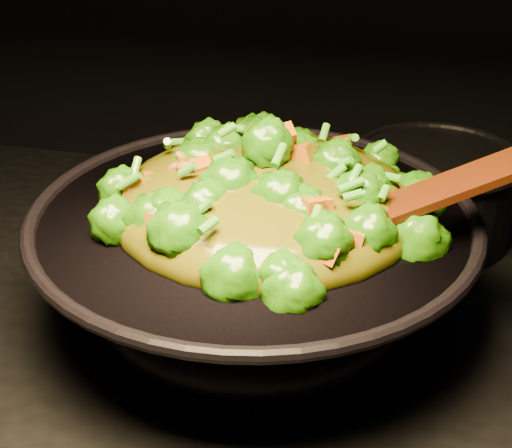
# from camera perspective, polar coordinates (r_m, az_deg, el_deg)

# --- Properties ---
(wok) EXTENTS (0.54, 0.54, 0.12)m
(wok) POSITION_cam_1_polar(r_m,az_deg,el_deg) (0.82, -0.16, -3.20)
(wok) COLOR black
(wok) RESTS_ON stovetop
(stir_fry) EXTENTS (0.40, 0.40, 0.11)m
(stir_fry) POSITION_cam_1_polar(r_m,az_deg,el_deg) (0.77, 0.74, 4.53)
(stir_fry) COLOR #246407
(stir_fry) RESTS_ON wok
(spatula) EXTENTS (0.29, 0.12, 0.12)m
(spatula) POSITION_cam_1_polar(r_m,az_deg,el_deg) (0.75, 13.54, 2.48)
(spatula) COLOR #3D1707
(spatula) RESTS_ON wok
(back_pot) EXTENTS (0.21, 0.21, 0.11)m
(back_pot) POSITION_cam_1_polar(r_m,az_deg,el_deg) (1.00, 12.79, 2.14)
(back_pot) COLOR black
(back_pot) RESTS_ON stovetop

